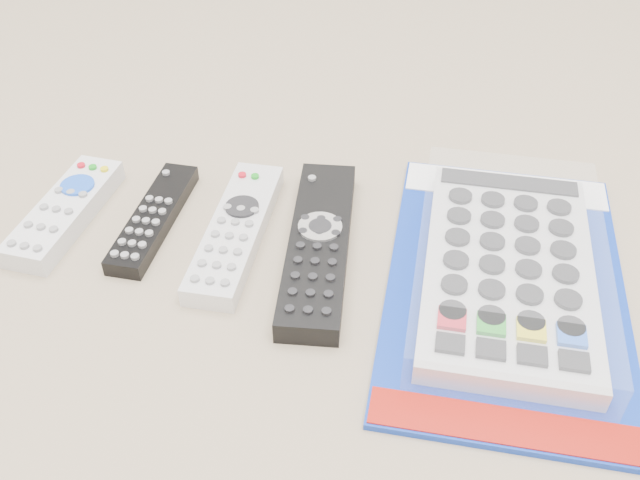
# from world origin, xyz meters

# --- Properties ---
(remote_small_grey) EXTENTS (0.08, 0.18, 0.03)m
(remote_small_grey) POSITION_xyz_m (-0.24, 0.03, 0.01)
(remote_small_grey) COLOR silver
(remote_small_grey) RESTS_ON ground
(remote_slim_black) EXTENTS (0.06, 0.18, 0.02)m
(remote_slim_black) POSITION_xyz_m (-0.15, 0.02, 0.01)
(remote_slim_black) COLOR black
(remote_slim_black) RESTS_ON ground
(remote_silver_dvd) EXTENTS (0.08, 0.22, 0.02)m
(remote_silver_dvd) POSITION_xyz_m (-0.06, 0.01, 0.01)
(remote_silver_dvd) COLOR silver
(remote_silver_dvd) RESTS_ON ground
(remote_large_black) EXTENTS (0.07, 0.25, 0.03)m
(remote_large_black) POSITION_xyz_m (0.03, -0.01, 0.01)
(remote_large_black) COLOR black
(remote_large_black) RESTS_ON ground
(jumbo_remote_packaged) EXTENTS (0.27, 0.40, 0.05)m
(jumbo_remote_packaged) POSITION_xyz_m (0.21, -0.05, 0.02)
(jumbo_remote_packaged) COLOR #0E2FA0
(jumbo_remote_packaged) RESTS_ON ground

